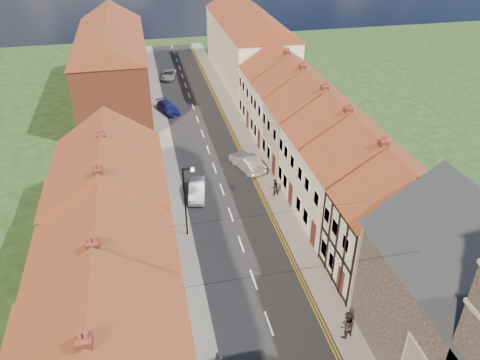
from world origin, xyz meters
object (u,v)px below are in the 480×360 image
at_px(pedestrian_right, 346,325).
at_px(car_mid_b, 247,162).
at_px(car_far, 168,108).
at_px(lamppost, 186,198).
at_px(pedestrian_right_b, 274,187).
at_px(car_mid, 197,190).
at_px(car_distant, 169,75).

height_order(pedestrian_right, car_mid_b, pedestrian_right).
distance_m(car_far, pedestrian_right, 37.68).
distance_m(lamppost, pedestrian_right_b, 9.48).
relative_size(car_mid, car_distant, 0.95).
bearing_deg(car_mid_b, car_distant, -98.10).
bearing_deg(lamppost, pedestrian_right_b, 26.05).
relative_size(car_far, pedestrian_right, 2.17).
bearing_deg(car_mid_b, pedestrian_right_b, 85.31).
bearing_deg(car_mid_b, car_mid, 16.28).
bearing_deg(pedestrian_right_b, car_mid_b, -82.95).
distance_m(car_far, car_mid_b, 16.90).
bearing_deg(car_mid_b, pedestrian_right, 74.51).
bearing_deg(car_far, pedestrian_right, -98.09).
relative_size(pedestrian_right, pedestrian_right_b, 1.24).
bearing_deg(car_far, car_distant, 65.33).
bearing_deg(pedestrian_right, car_mid, -88.95).
distance_m(car_distant, pedestrian_right, 49.84).
xyz_separation_m(lamppost, pedestrian_right_b, (8.18, 4.00, -2.63)).
height_order(pedestrian_right, pedestrian_right_b, pedestrian_right).
distance_m(car_mid, car_mid_b, 6.63).
distance_m(car_mid, pedestrian_right, 18.67).
height_order(car_mid, pedestrian_right, pedestrian_right).
bearing_deg(car_mid, pedestrian_right_b, -2.27).
relative_size(lamppost, car_mid, 1.50).
bearing_deg(lamppost, car_distant, 87.30).
distance_m(car_far, car_distant, 12.56).
bearing_deg(car_mid, lamppost, -95.16).
distance_m(car_mid, pedestrian_right_b, 6.89).
xyz_separation_m(car_mid, car_far, (-0.84, 19.46, -0.05)).
relative_size(car_distant, car_mid_b, 0.92).
height_order(lamppost, pedestrian_right_b, lamppost).
relative_size(car_mid, pedestrian_right_b, 2.54).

